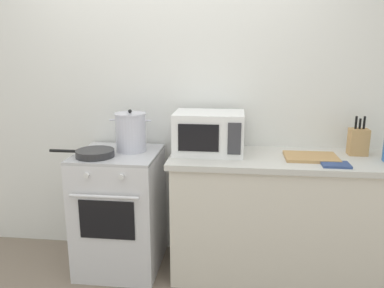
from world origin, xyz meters
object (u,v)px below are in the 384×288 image
stove (120,210)px  stock_pot (131,132)px  cutting_board (311,157)px  knife_block (358,141)px  frying_pan (94,153)px  oven_mitt (336,165)px  microwave (209,133)px

stove → stock_pot: stock_pot is taller
cutting_board → knife_block: (0.35, 0.14, 0.09)m
frying_pan → oven_mitt: size_ratio=2.62×
frying_pan → oven_mitt: (1.65, -0.03, -0.02)m
stock_pot → frying_pan: size_ratio=0.67×
stove → frying_pan: frying_pan is taller
frying_pan → cutting_board: size_ratio=1.31×
microwave → cutting_board: bearing=-6.2°
stove → oven_mitt: oven_mitt is taller
stock_pot → microwave: 0.58m
stove → oven_mitt: size_ratio=5.11×
stock_pot → frying_pan: 0.31m
frying_pan → cutting_board: 1.52m
stove → oven_mitt: bearing=-6.0°
frying_pan → knife_block: knife_block is taller
microwave → cutting_board: microwave is taller
microwave → knife_block: (1.07, 0.06, -0.05)m
stove → cutting_board: size_ratio=2.56×
cutting_board → stock_pot: bearing=177.3°
frying_pan → microwave: size_ratio=0.94×
stock_pot → cutting_board: size_ratio=0.87×
cutting_board → stove: bearing=-180.0°
stock_pot → knife_block: (1.65, 0.08, -0.04)m
knife_block → stove: bearing=-175.4°
cutting_board → knife_block: size_ratio=1.28×
knife_block → microwave: bearing=-176.7°
knife_block → oven_mitt: bearing=-126.3°
stock_pot → frying_pan: stock_pot is taller
stock_pot → cutting_board: 1.31m
microwave → knife_block: 1.07m
microwave → cutting_board: (0.72, -0.08, -0.14)m
stove → oven_mitt: (1.52, -0.16, 0.47)m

